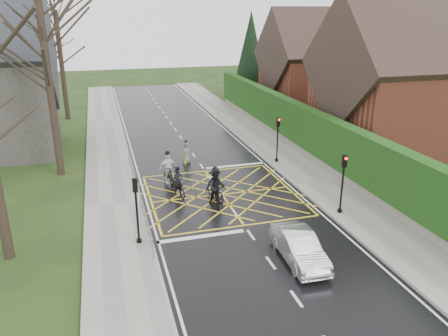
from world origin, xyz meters
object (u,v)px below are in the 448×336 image
cyclist_lead (187,155)px  cyclist_rear (178,186)px  cyclist_mid (215,187)px  cyclist_back (217,191)px  cyclist_front (168,172)px  car (299,247)px

cyclist_lead → cyclist_rear: bearing=-87.1°
cyclist_rear → cyclist_mid: cyclist_mid is taller
cyclist_back → cyclist_front: (-2.05, 3.63, 0.01)m
cyclist_lead → car: 13.71m
car → cyclist_back: bearing=107.4°
cyclist_rear → car: cyclist_rear is taller
cyclist_back → cyclist_lead: size_ratio=1.17×
cyclist_back → cyclist_lead: cyclist_back is taller
cyclist_rear → cyclist_mid: (1.88, -1.10, 0.14)m
cyclist_back → cyclist_front: 4.16m
cyclist_rear → car: bearing=-79.3°
cyclist_mid → car: cyclist_mid is taller
cyclist_back → cyclist_mid: cyclist_back is taller
cyclist_rear → cyclist_back: bearing=-56.5°
cyclist_front → car: 10.81m
cyclist_mid → cyclist_lead: 6.46m
cyclist_back → cyclist_rear: bearing=144.7°
cyclist_back → car: bearing=-66.4°
cyclist_rear → car: size_ratio=0.49×
cyclist_lead → cyclist_mid: bearing=-68.1°
cyclist_back → car: size_ratio=0.54×
cyclist_front → cyclist_lead: cyclist_front is taller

